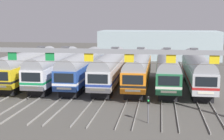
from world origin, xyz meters
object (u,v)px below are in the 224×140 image
at_px(commuter_train_blue, 82,67).
at_px(commuter_train_silver, 110,67).
at_px(commuter_train_white, 55,66).
at_px(yard_signal_mast, 148,105).
at_px(commuter_train_green, 167,68).
at_px(catenary_gantry, 89,60).
at_px(commuter_train_stainless, 197,69).
at_px(commuter_train_orange, 138,68).
at_px(commuter_train_yellow, 29,65).

relative_size(commuter_train_blue, commuter_train_silver, 1.00).
height_order(commuter_train_white, yard_signal_mast, commuter_train_white).
relative_size(commuter_train_white, commuter_train_green, 1.00).
xyz_separation_m(commuter_train_silver, catenary_gantry, (0.00, -13.50, 2.73)).
relative_size(commuter_train_white, commuter_train_stainless, 1.00).
bearing_deg(commuter_train_stainless, yard_signal_mast, -110.60).
distance_m(commuter_train_green, commuter_train_stainless, 3.92).
relative_size(commuter_train_blue, commuter_train_orange, 1.00).
relative_size(commuter_train_yellow, commuter_train_orange, 1.00).
bearing_deg(commuter_train_yellow, catenary_gantry, -48.97).
relative_size(commuter_train_silver, commuter_train_stainless, 1.00).
bearing_deg(yard_signal_mast, commuter_train_white, 131.25).
distance_m(commuter_train_blue, commuter_train_silver, 3.92).
height_order(commuter_train_yellow, commuter_train_stainless, same).
bearing_deg(commuter_train_stainless, commuter_train_blue, -179.98).
height_order(commuter_train_stainless, yard_signal_mast, commuter_train_stainless).
xyz_separation_m(commuter_train_white, commuter_train_orange, (11.75, 0.00, 0.00)).
bearing_deg(commuter_train_stainless, commuter_train_green, 180.00).
relative_size(commuter_train_white, commuter_train_silver, 1.00).
bearing_deg(yard_signal_mast, catenary_gantry, 160.05).
xyz_separation_m(commuter_train_silver, commuter_train_orange, (3.92, 0.00, 0.00)).
relative_size(commuter_train_orange, yard_signal_mast, 7.33).
bearing_deg(catenary_gantry, commuter_train_yellow, 131.03).
distance_m(commuter_train_orange, catenary_gantry, 14.32).
relative_size(commuter_train_white, yard_signal_mast, 7.33).
bearing_deg(commuter_train_silver, catenary_gantry, -90.00).
relative_size(commuter_train_yellow, commuter_train_stainless, 1.00).
relative_size(commuter_train_blue, yard_signal_mast, 7.33).
bearing_deg(commuter_train_silver, commuter_train_white, 180.00).
bearing_deg(commuter_train_blue, commuter_train_silver, 0.06).
relative_size(catenary_gantry, yard_signal_mast, 11.66).
relative_size(commuter_train_blue, catenary_gantry, 0.63).
bearing_deg(catenary_gantry, commuter_train_stainless, 48.97).
bearing_deg(commuter_train_blue, commuter_train_yellow, 179.97).
distance_m(commuter_train_stainless, catenary_gantry, 18.10).
distance_m(commuter_train_stainless, yard_signal_mast, 16.73).
relative_size(commuter_train_orange, commuter_train_green, 1.00).
bearing_deg(commuter_train_silver, commuter_train_stainless, 0.00).
distance_m(commuter_train_blue, commuter_train_orange, 7.83).
bearing_deg(commuter_train_green, commuter_train_white, 180.00).
distance_m(commuter_train_blue, yard_signal_mast, 18.47).
bearing_deg(commuter_train_orange, commuter_train_blue, -179.97).
bearing_deg(catenary_gantry, commuter_train_white, 120.12).
distance_m(commuter_train_yellow, catenary_gantry, 18.10).
bearing_deg(commuter_train_white, commuter_train_yellow, 180.00).
bearing_deg(yard_signal_mast, commuter_train_green, 82.86).
relative_size(commuter_train_yellow, yard_signal_mast, 7.33).
bearing_deg(commuter_train_white, commuter_train_blue, -0.06).
xyz_separation_m(commuter_train_blue, catenary_gantry, (3.92, -13.49, 2.73)).
bearing_deg(yard_signal_mast, commuter_train_yellow, 138.43).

